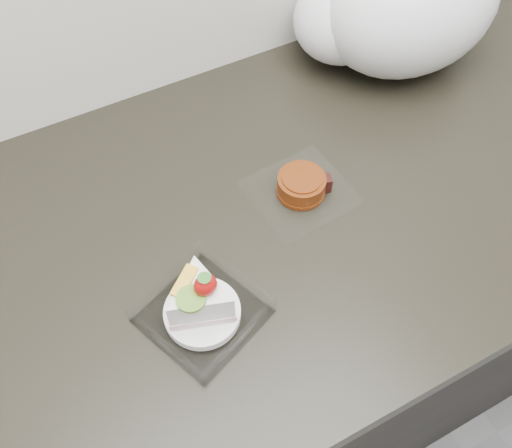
# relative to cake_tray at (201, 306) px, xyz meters

# --- Properties ---
(counter) EXTENTS (2.04, 0.64, 0.90)m
(counter) POSITION_rel_cake_tray_xyz_m (0.12, 0.11, -0.48)
(counter) COLOR black
(counter) RESTS_ON ground
(cake_tray) EXTENTS (0.17, 0.17, 0.10)m
(cake_tray) POSITION_rel_cake_tray_xyz_m (0.00, 0.00, 0.00)
(cake_tray) COLOR white
(cake_tray) RESTS_ON counter
(mooncake_wrap) EXTENTS (0.15, 0.14, 0.03)m
(mooncake_wrap) POSITION_rel_cake_tray_xyz_m (0.21, 0.11, -0.01)
(mooncake_wrap) COLOR white
(mooncake_wrap) RESTS_ON counter
(plastic_bag) EXTENTS (0.37, 0.31, 0.28)m
(plastic_bag) POSITION_rel_cake_tray_xyz_m (0.49, 0.30, 0.08)
(plastic_bag) COLOR white
(plastic_bag) RESTS_ON counter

